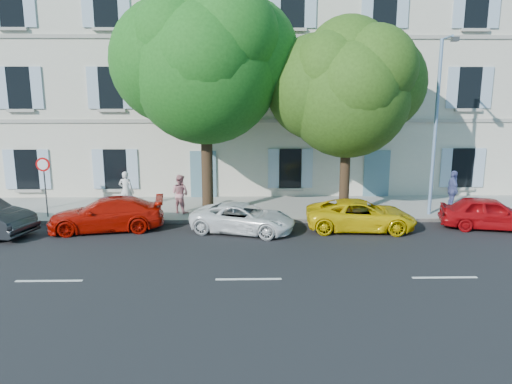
{
  "coord_description": "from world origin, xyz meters",
  "views": [
    {
      "loc": [
        -0.09,
        -18.19,
        5.8
      ],
      "look_at": [
        0.36,
        2.0,
        1.4
      ],
      "focal_mm": 35.0,
      "sensor_mm": 36.0,
      "label": 1
    }
  ],
  "objects_px": {
    "tree_left": "(205,69)",
    "tree_right": "(348,95)",
    "car_white_coupe": "(243,218)",
    "pedestrian_b": "(180,194)",
    "pedestrian_a": "(126,190)",
    "pedestrian_c": "(453,190)",
    "car_red_hatchback": "(490,213)",
    "car_red_coupe": "(106,214)",
    "car_yellow_supercar": "(361,215)",
    "road_sign": "(44,174)",
    "street_lamp": "(438,117)"
  },
  "relations": [
    {
      "from": "tree_right",
      "to": "pedestrian_c",
      "type": "height_order",
      "value": "tree_right"
    },
    {
      "from": "car_yellow_supercar",
      "to": "pedestrian_a",
      "type": "height_order",
      "value": "pedestrian_a"
    },
    {
      "from": "street_lamp",
      "to": "pedestrian_b",
      "type": "bearing_deg",
      "value": 176.72
    },
    {
      "from": "tree_left",
      "to": "pedestrian_c",
      "type": "relative_size",
      "value": 5.31
    },
    {
      "from": "car_red_hatchback",
      "to": "road_sign",
      "type": "xyz_separation_m",
      "value": [
        -18.5,
        1.72,
        1.36
      ]
    },
    {
      "from": "car_red_hatchback",
      "to": "pedestrian_b",
      "type": "relative_size",
      "value": 2.23
    },
    {
      "from": "car_red_hatchback",
      "to": "tree_left",
      "type": "relative_size",
      "value": 0.4
    },
    {
      "from": "tree_left",
      "to": "road_sign",
      "type": "height_order",
      "value": "tree_left"
    },
    {
      "from": "street_lamp",
      "to": "pedestrian_a",
      "type": "bearing_deg",
      "value": 173.77
    },
    {
      "from": "car_white_coupe",
      "to": "pedestrian_a",
      "type": "distance_m",
      "value": 6.39
    },
    {
      "from": "pedestrian_a",
      "to": "pedestrian_c",
      "type": "relative_size",
      "value": 0.95
    },
    {
      "from": "pedestrian_b",
      "to": "street_lamp",
      "type": "bearing_deg",
      "value": -153.27
    },
    {
      "from": "tree_right",
      "to": "road_sign",
      "type": "distance_m",
      "value": 13.28
    },
    {
      "from": "car_white_coupe",
      "to": "pedestrian_b",
      "type": "relative_size",
      "value": 2.39
    },
    {
      "from": "car_red_coupe",
      "to": "pedestrian_a",
      "type": "relative_size",
      "value": 2.62
    },
    {
      "from": "pedestrian_a",
      "to": "pedestrian_c",
      "type": "xyz_separation_m",
      "value": [
        14.9,
        -0.67,
        0.05
      ]
    },
    {
      "from": "car_yellow_supercar",
      "to": "tree_right",
      "type": "distance_m",
      "value": 5.02
    },
    {
      "from": "car_yellow_supercar",
      "to": "car_red_hatchback",
      "type": "xyz_separation_m",
      "value": [
        5.27,
        0.02,
        0.05
      ]
    },
    {
      "from": "car_white_coupe",
      "to": "pedestrian_c",
      "type": "height_order",
      "value": "pedestrian_c"
    },
    {
      "from": "tree_right",
      "to": "pedestrian_a",
      "type": "xyz_separation_m",
      "value": [
        -9.77,
        1.54,
        -4.32
      ]
    },
    {
      "from": "car_yellow_supercar",
      "to": "pedestrian_b",
      "type": "distance_m",
      "value": 7.92
    },
    {
      "from": "tree_left",
      "to": "tree_right",
      "type": "xyz_separation_m",
      "value": [
        5.92,
        -0.3,
        -1.04
      ]
    },
    {
      "from": "car_red_coupe",
      "to": "pedestrian_b",
      "type": "relative_size",
      "value": 2.64
    },
    {
      "from": "car_white_coupe",
      "to": "pedestrian_c",
      "type": "relative_size",
      "value": 2.26
    },
    {
      "from": "road_sign",
      "to": "pedestrian_a",
      "type": "xyz_separation_m",
      "value": [
        3.08,
        1.45,
        -1.0
      ]
    },
    {
      "from": "road_sign",
      "to": "tree_right",
      "type": "bearing_deg",
      "value": -0.43
    },
    {
      "from": "pedestrian_a",
      "to": "pedestrian_b",
      "type": "relative_size",
      "value": 1.0
    },
    {
      "from": "pedestrian_b",
      "to": "pedestrian_c",
      "type": "xyz_separation_m",
      "value": [
        12.31,
        0.19,
        0.05
      ]
    },
    {
      "from": "car_red_coupe",
      "to": "car_red_hatchback",
      "type": "distance_m",
      "value": 15.52
    },
    {
      "from": "tree_left",
      "to": "pedestrian_b",
      "type": "bearing_deg",
      "value": 162.92
    },
    {
      "from": "road_sign",
      "to": "pedestrian_b",
      "type": "distance_m",
      "value": 5.8
    },
    {
      "from": "car_red_coupe",
      "to": "pedestrian_c",
      "type": "height_order",
      "value": "pedestrian_c"
    },
    {
      "from": "car_white_coupe",
      "to": "pedestrian_c",
      "type": "xyz_separation_m",
      "value": [
        9.51,
        2.72,
        0.49
      ]
    },
    {
      "from": "tree_right",
      "to": "road_sign",
      "type": "height_order",
      "value": "tree_right"
    },
    {
      "from": "tree_right",
      "to": "car_yellow_supercar",
      "type": "bearing_deg",
      "value": -77.0
    },
    {
      "from": "pedestrian_c",
      "to": "car_white_coupe",
      "type": "bearing_deg",
      "value": 108.8
    },
    {
      "from": "tree_right",
      "to": "pedestrian_b",
      "type": "bearing_deg",
      "value": 174.54
    },
    {
      "from": "car_red_coupe",
      "to": "car_white_coupe",
      "type": "xyz_separation_m",
      "value": [
        5.5,
        -0.39,
        -0.09
      ]
    },
    {
      "from": "car_red_coupe",
      "to": "pedestrian_b",
      "type": "distance_m",
      "value": 3.46
    },
    {
      "from": "pedestrian_a",
      "to": "road_sign",
      "type": "bearing_deg",
      "value": 25.24
    },
    {
      "from": "street_lamp",
      "to": "pedestrian_b",
      "type": "distance_m",
      "value": 11.56
    },
    {
      "from": "pedestrian_b",
      "to": "pedestrian_c",
      "type": "distance_m",
      "value": 12.31
    },
    {
      "from": "tree_right",
      "to": "car_red_coupe",
      "type": "bearing_deg",
      "value": -171.61
    },
    {
      "from": "car_white_coupe",
      "to": "car_red_hatchback",
      "type": "distance_m",
      "value": 10.02
    },
    {
      "from": "car_red_coupe",
      "to": "tree_left",
      "type": "distance_m",
      "value": 7.17
    },
    {
      "from": "pedestrian_c",
      "to": "pedestrian_b",
      "type": "bearing_deg",
      "value": 93.69
    },
    {
      "from": "tree_left",
      "to": "street_lamp",
      "type": "distance_m",
      "value": 9.98
    },
    {
      "from": "car_white_coupe",
      "to": "road_sign",
      "type": "relative_size",
      "value": 1.59
    },
    {
      "from": "pedestrian_c",
      "to": "car_red_hatchback",
      "type": "bearing_deg",
      "value": -165.49
    },
    {
      "from": "tree_left",
      "to": "road_sign",
      "type": "bearing_deg",
      "value": -178.31
    }
  ]
}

